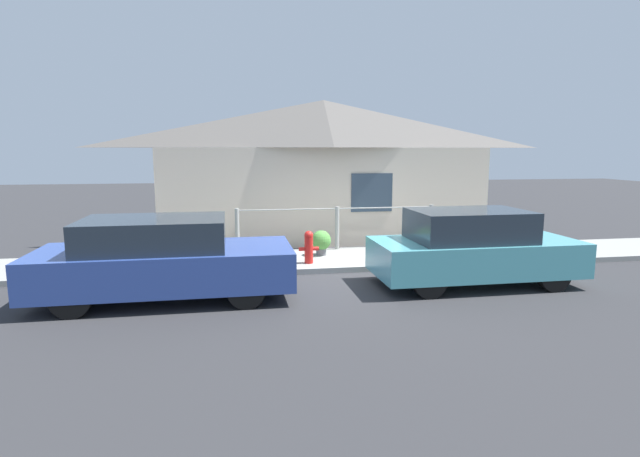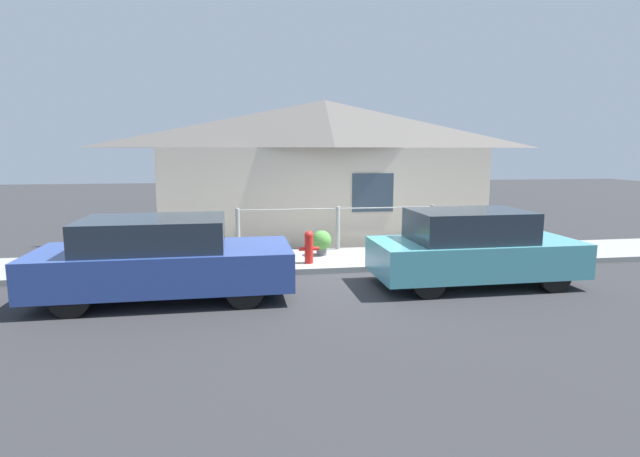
% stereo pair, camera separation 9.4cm
% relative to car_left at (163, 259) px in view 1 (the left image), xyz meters
% --- Properties ---
extents(ground_plane, '(60.00, 60.00, 0.00)m').
position_rel_car_left_xyz_m(ground_plane, '(3.65, 1.25, -0.70)').
color(ground_plane, '#2D2D30').
extents(sidewalk, '(24.00, 2.09, 0.12)m').
position_rel_car_left_xyz_m(sidewalk, '(3.65, 2.29, -0.64)').
color(sidewalk, gray).
rests_on(sidewalk, ground_plane).
extents(house, '(9.11, 2.23, 3.86)m').
position_rel_car_left_xyz_m(house, '(3.65, 5.04, 2.33)').
color(house, beige).
rests_on(house, ground_plane).
extents(fence, '(4.90, 0.10, 1.05)m').
position_rel_car_left_xyz_m(fence, '(3.65, 3.18, 0.00)').
color(fence, '#999993').
rests_on(fence, sidewalk).
extents(car_left, '(4.25, 1.82, 1.39)m').
position_rel_car_left_xyz_m(car_left, '(0.00, 0.00, 0.00)').
color(car_left, '#2D4793').
rests_on(car_left, ground_plane).
extents(car_right, '(3.83, 1.66, 1.42)m').
position_rel_car_left_xyz_m(car_right, '(5.60, 0.00, -0.00)').
color(car_right, teal).
rests_on(car_right, ground_plane).
extents(fire_hydrant, '(0.43, 0.19, 0.70)m').
position_rel_car_left_xyz_m(fire_hydrant, '(2.75, 1.78, -0.21)').
color(fire_hydrant, red).
rests_on(fire_hydrant, sidewalk).
extents(potted_plant_near_hydrant, '(0.45, 0.45, 0.58)m').
position_rel_car_left_xyz_m(potted_plant_near_hydrant, '(3.15, 2.54, -0.25)').
color(potted_plant_near_hydrant, slate).
rests_on(potted_plant_near_hydrant, sidewalk).
extents(potted_plant_by_fence, '(0.52, 0.52, 0.64)m').
position_rel_car_left_xyz_m(potted_plant_by_fence, '(0.47, 2.48, -0.23)').
color(potted_plant_by_fence, slate).
rests_on(potted_plant_by_fence, sidewalk).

